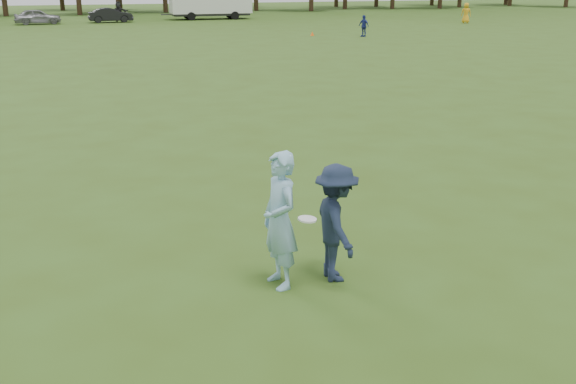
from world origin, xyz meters
The scene contains 11 objects.
ground centered at (0.00, 0.00, 0.00)m, with size 200.00×200.00×0.00m, color #344D15.
thrower centered at (0.10, 0.34, 1.02)m, with size 0.74×0.49×2.04m, color #89BBD4.
defender centered at (0.96, 0.32, 0.89)m, with size 1.15×0.66×1.78m, color #192439.
player_far_b centered at (17.79, 38.14, 0.77)m, with size 0.90×0.38×1.54m, color navy.
player_far_c centered at (32.50, 48.30, 0.93)m, with size 0.90×0.59×1.85m, color gold.
player_far_d centered at (1.78, 59.21, 0.96)m, with size 1.78×0.57×1.92m, color black.
car_e centered at (-5.47, 58.51, 0.69)m, with size 1.63×4.06×1.38m, color gray.
car_f centered at (1.01, 59.11, 0.67)m, with size 1.42×4.08×1.34m, color black.
field_cone centered at (14.49, 40.02, 0.15)m, with size 0.28×0.28×0.30m, color #FE560D.
disc_in_play centered at (0.43, 0.09, 1.09)m, with size 0.29×0.29×0.05m.
cargo_trailer centered at (10.95, 60.94, 1.78)m, with size 9.00×2.75×3.20m.
Camera 1 is at (-2.49, -8.36, 4.40)m, focal length 42.00 mm.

